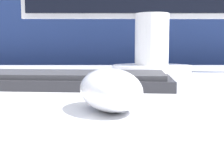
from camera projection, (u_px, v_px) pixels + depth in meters
The scene contains 3 objects.
partition_panel at pixel (111, 70), 1.27m from camera, with size 5.00×0.03×1.41m.
computer_mouse_near at pixel (112, 90), 0.32m from camera, with size 0.09×0.11×0.04m.
keyboard at pixel (49, 79), 0.52m from camera, with size 0.42×0.18×0.02m.
Camera 1 is at (-0.00, -0.60, 0.80)m, focal length 50.00 mm.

